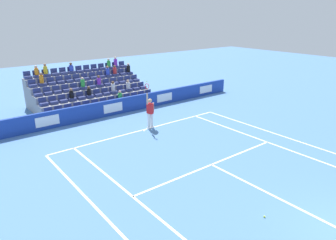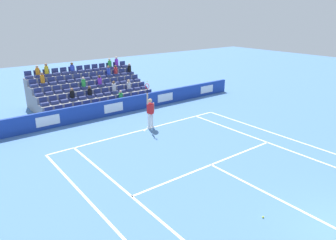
% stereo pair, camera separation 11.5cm
% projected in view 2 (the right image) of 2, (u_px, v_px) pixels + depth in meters
% --- Properties ---
extents(line_baseline, '(10.97, 0.10, 0.01)m').
position_uv_depth(line_baseline, '(143.00, 130.00, 17.90)').
color(line_baseline, white).
rests_on(line_baseline, ground).
extents(line_service, '(8.23, 0.10, 0.01)m').
position_uv_depth(line_service, '(211.00, 165.00, 13.80)').
color(line_service, white).
rests_on(line_service, ground).
extents(line_centre_service, '(0.10, 6.40, 0.01)m').
position_uv_depth(line_centre_service, '(274.00, 197.00, 11.41)').
color(line_centre_service, white).
rests_on(line_centre_service, ground).
extents(line_singles_sideline_left, '(0.10, 11.89, 0.01)m').
position_uv_depth(line_singles_sideline_left, '(138.00, 202.00, 11.08)').
color(line_singles_sideline_left, white).
rests_on(line_singles_sideline_left, ground).
extents(line_singles_sideline_right, '(0.10, 11.89, 0.01)m').
position_uv_depth(line_singles_sideline_right, '(275.00, 145.00, 15.84)').
color(line_singles_sideline_right, white).
rests_on(line_singles_sideline_right, ground).
extents(line_doubles_sideline_left, '(0.10, 11.89, 0.01)m').
position_uv_depth(line_doubles_sideline_left, '(103.00, 217.00, 10.29)').
color(line_doubles_sideline_left, white).
rests_on(line_doubles_sideline_left, ground).
extents(line_doubles_sideline_right, '(0.10, 11.89, 0.01)m').
position_uv_depth(line_doubles_sideline_right, '(290.00, 139.00, 16.63)').
color(line_doubles_sideline_right, white).
rests_on(line_doubles_sideline_right, ground).
extents(line_centre_mark, '(0.10, 0.20, 0.01)m').
position_uv_depth(line_centre_mark, '(144.00, 130.00, 17.83)').
color(line_centre_mark, white).
rests_on(line_centre_mark, ground).
extents(sponsor_barrier, '(21.18, 0.22, 1.03)m').
position_uv_depth(sponsor_barrier, '(113.00, 107.00, 20.39)').
color(sponsor_barrier, '#193899').
rests_on(sponsor_barrier, ground).
extents(tennis_player, '(0.53, 0.41, 2.85)m').
position_uv_depth(tennis_player, '(150.00, 112.00, 17.86)').
color(tennis_player, white).
rests_on(tennis_player, ground).
extents(stadium_stand, '(8.06, 4.75, 3.04)m').
position_uv_depth(stadium_stand, '(90.00, 92.00, 22.96)').
color(stadium_stand, gray).
rests_on(stadium_stand, ground).
extents(loose_tennis_ball, '(0.07, 0.07, 0.07)m').
position_uv_depth(loose_tennis_ball, '(263.00, 217.00, 10.22)').
color(loose_tennis_ball, '#D1E533').
rests_on(loose_tennis_ball, ground).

